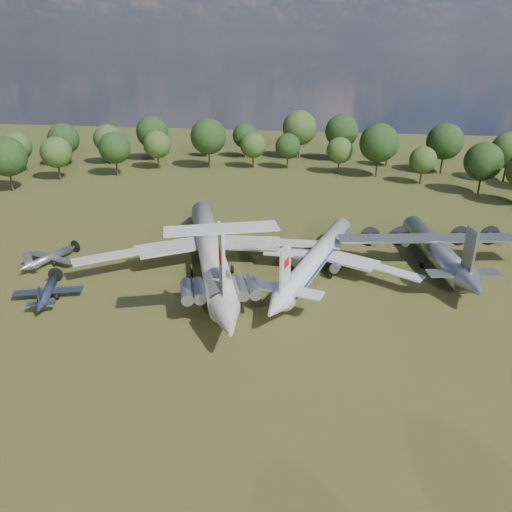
% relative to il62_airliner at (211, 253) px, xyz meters
% --- Properties ---
extents(ground, '(300.00, 300.00, 0.00)m').
position_rel_il62_airliner_xyz_m(ground, '(2.68, -2.29, -2.82)').
color(ground, '#2A4316').
rests_on(ground, ground).
extents(il62_airliner, '(60.38, 68.74, 5.65)m').
position_rel_il62_airliner_xyz_m(il62_airliner, '(0.00, 0.00, 0.00)').
color(il62_airliner, silver).
rests_on(il62_airliner, ground).
extents(tu104_jet, '(43.82, 51.95, 4.50)m').
position_rel_il62_airliner_xyz_m(tu104_jet, '(17.62, 1.03, -0.57)').
color(tu104_jet, silver).
rests_on(tu104_jet, ground).
extents(an12_transport, '(38.30, 41.39, 4.77)m').
position_rel_il62_airliner_xyz_m(an12_transport, '(37.23, 7.29, -0.44)').
color(an12_transport, '#9C9FA4').
rests_on(an12_transport, ground).
extents(small_prop_west, '(13.66, 15.92, 1.98)m').
position_rel_il62_airliner_xyz_m(small_prop_west, '(-21.22, -14.34, -1.84)').
color(small_prop_west, black).
rests_on(small_prop_west, ground).
extents(small_prop_northwest, '(13.32, 15.57, 1.94)m').
position_rel_il62_airliner_xyz_m(small_prop_northwest, '(-27.71, -2.41, -1.86)').
color(small_prop_northwest, '#A9ACB1').
rests_on(small_prop_northwest, ground).
extents(person_on_il62, '(0.69, 0.68, 1.59)m').
position_rel_il62_airliner_xyz_m(person_on_il62, '(5.05, -14.99, 3.62)').
color(person_on_il62, olive).
rests_on(person_on_il62, il62_airliner).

